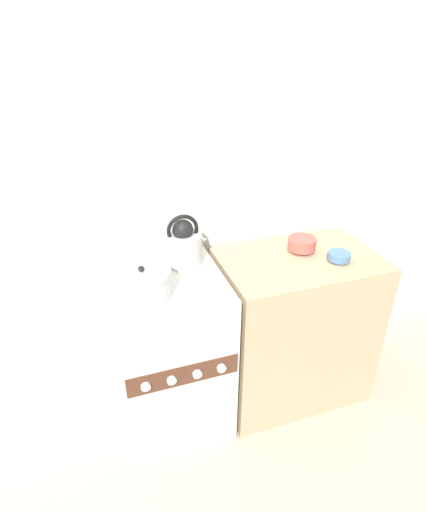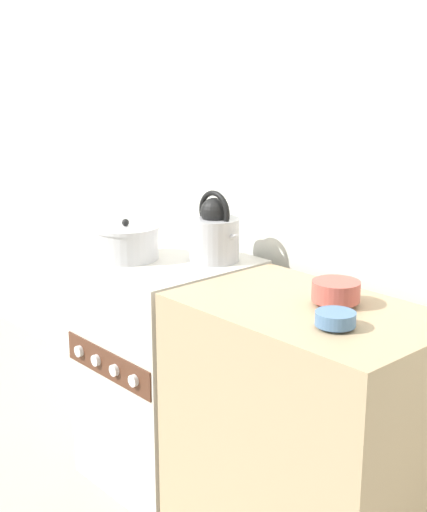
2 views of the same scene
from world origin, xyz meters
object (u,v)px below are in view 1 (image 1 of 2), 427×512
Objects in this scene: cooking_pot at (143,284)px; kettle at (184,245)px; enamel_bowl at (302,244)px; small_ceramic_bowl at (339,256)px; stove at (171,352)px.

kettle is at bearing 42.85° from cooking_pot.
enamel_bowl is 0.21m from small_ceramic_bowl.
kettle is 1.06× the size of cooking_pot.
enamel_bowl reaches higher than stove.
small_ceramic_bowl is (1.02, 0.00, -0.04)m from cooking_pot.
enamel_bowl is at bearing -6.25° from kettle.
small_ceramic_bowl is at bearing -6.57° from stove.
enamel_bowl is 1.29× the size of small_ceramic_bowl.
small_ceramic_bowl is at bearing -16.77° from kettle.
kettle is (0.13, 0.13, 0.56)m from stove.
cooking_pot is at bearing -179.96° from small_ceramic_bowl.
kettle reaches higher than small_ceramic_bowl.
kettle reaches higher than cooking_pot.
cooking_pot reaches higher than enamel_bowl.
cooking_pot is 1.70× the size of enamel_bowl.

